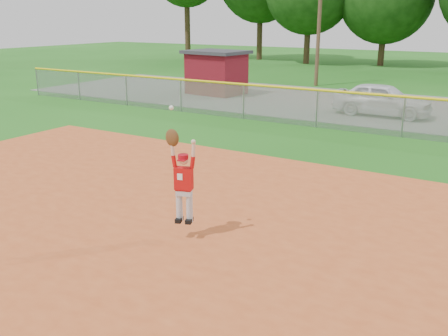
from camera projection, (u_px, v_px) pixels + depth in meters
The scene contains 7 objects.
ground at pixel (290, 234), 10.22m from camera, with size 120.00×120.00×0.00m, color #1C5C15.
clay_infield at pixel (212, 301), 7.76m from camera, with size 24.00×16.00×0.04m, color #B84D21.
parking_strip at pixel (430, 112), 23.30m from camera, with size 44.00×10.00×0.03m, color #65625E.
car_white_a at pixel (382, 99), 22.10m from camera, with size 1.71×4.25×1.45m, color white.
utility_shed at pixel (216, 72), 28.24m from camera, with size 3.55×2.90×2.46m.
outfield_fence at pixel (404, 114), 18.14m from camera, with size 40.06×0.10×1.55m.
ballplayer at pixel (182, 177), 9.60m from camera, with size 0.61×0.33×2.30m.
Camera 1 is at (3.70, -8.73, 4.26)m, focal length 40.00 mm.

